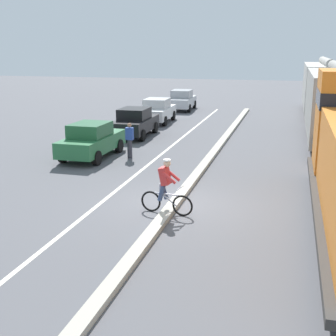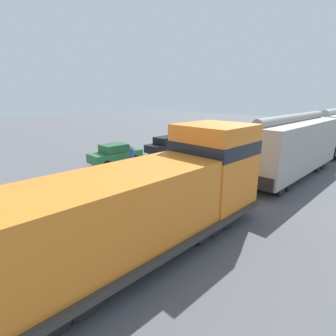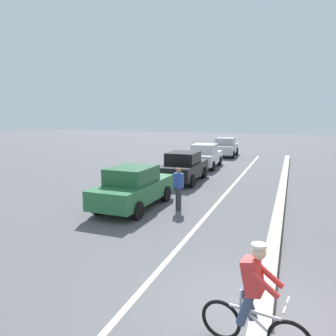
{
  "view_description": "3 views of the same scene",
  "coord_description": "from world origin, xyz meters",
  "px_view_note": "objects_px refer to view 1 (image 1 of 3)",
  "views": [
    {
      "loc": [
        3.44,
        -13.95,
        4.96
      ],
      "look_at": [
        -0.08,
        -0.61,
        1.37
      ],
      "focal_mm": 50.0,
      "sensor_mm": 36.0,
      "label": 1
    },
    {
      "loc": [
        12.05,
        -5.92,
        5.38
      ],
      "look_at": [
        2.85,
        3.26,
        1.72
      ],
      "focal_mm": 28.0,
      "sensor_mm": 36.0,
      "label": 2
    },
    {
      "loc": [
        0.34,
        -5.59,
        3.56
      ],
      "look_at": [
        -4.9,
        8.13,
        1.19
      ],
      "focal_mm": 35.0,
      "sensor_mm": 36.0,
      "label": 3
    }
  ],
  "objects_px": {
    "parked_car_green": "(92,140)",
    "parked_car_silver": "(182,100)",
    "hopper_car_middle": "(324,86)",
    "parked_car_white": "(157,111)",
    "cyclist": "(166,188)",
    "pedestrian_by_cars": "(130,140)",
    "parked_car_black": "(135,122)"
  },
  "relations": [
    {
      "from": "parked_car_white",
      "to": "pedestrian_by_cars",
      "type": "xyz_separation_m",
      "value": [
        1.65,
        -10.28,
        0.03
      ]
    },
    {
      "from": "parked_car_green",
      "to": "parked_car_black",
      "type": "xyz_separation_m",
      "value": [
        0.23,
        5.52,
        0.0
      ]
    },
    {
      "from": "parked_car_white",
      "to": "parked_car_silver",
      "type": "xyz_separation_m",
      "value": [
        0.14,
        6.68,
        0.0
      ]
    },
    {
      "from": "parked_car_green",
      "to": "pedestrian_by_cars",
      "type": "relative_size",
      "value": 2.61
    },
    {
      "from": "parked_car_white",
      "to": "pedestrian_by_cars",
      "type": "bearing_deg",
      "value": -80.9
    },
    {
      "from": "parked_car_green",
      "to": "cyclist",
      "type": "distance_m",
      "value": 8.26
    },
    {
      "from": "parked_car_green",
      "to": "parked_car_white",
      "type": "distance_m",
      "value": 10.64
    },
    {
      "from": "cyclist",
      "to": "pedestrian_by_cars",
      "type": "bearing_deg",
      "value": 117.59
    },
    {
      "from": "parked_car_black",
      "to": "pedestrian_by_cars",
      "type": "relative_size",
      "value": 2.61
    },
    {
      "from": "hopper_car_middle",
      "to": "parked_car_black",
      "type": "distance_m",
      "value": 16.48
    },
    {
      "from": "hopper_car_middle",
      "to": "pedestrian_by_cars",
      "type": "bearing_deg",
      "value": -117.98
    },
    {
      "from": "hopper_car_middle",
      "to": "parked_car_white",
      "type": "bearing_deg",
      "value": -146.48
    },
    {
      "from": "parked_car_white",
      "to": "parked_car_silver",
      "type": "height_order",
      "value": "same"
    },
    {
      "from": "parked_car_white",
      "to": "cyclist",
      "type": "xyz_separation_m",
      "value": [
        5.17,
        -17.02,
        0.0
      ]
    },
    {
      "from": "parked_car_white",
      "to": "pedestrian_by_cars",
      "type": "height_order",
      "value": "same"
    },
    {
      "from": "hopper_car_middle",
      "to": "parked_car_silver",
      "type": "xyz_separation_m",
      "value": [
        -10.83,
        -0.58,
        -1.26
      ]
    },
    {
      "from": "parked_car_green",
      "to": "hopper_car_middle",
      "type": "bearing_deg",
      "value": 58.35
    },
    {
      "from": "hopper_car_middle",
      "to": "cyclist",
      "type": "xyz_separation_m",
      "value": [
        -5.8,
        -24.29,
        -1.26
      ]
    },
    {
      "from": "parked_car_green",
      "to": "pedestrian_by_cars",
      "type": "xyz_separation_m",
      "value": [
        1.71,
        0.36,
        0.03
      ]
    },
    {
      "from": "parked_car_green",
      "to": "parked_car_black",
      "type": "distance_m",
      "value": 5.52
    },
    {
      "from": "parked_car_white",
      "to": "parked_car_silver",
      "type": "relative_size",
      "value": 1.0
    },
    {
      "from": "hopper_car_middle",
      "to": "parked_car_silver",
      "type": "height_order",
      "value": "hopper_car_middle"
    },
    {
      "from": "parked_car_white",
      "to": "parked_car_silver",
      "type": "distance_m",
      "value": 6.68
    },
    {
      "from": "hopper_car_middle",
      "to": "cyclist",
      "type": "bearing_deg",
      "value": -103.43
    },
    {
      "from": "parked_car_silver",
      "to": "hopper_car_middle",
      "type": "bearing_deg",
      "value": 3.08
    },
    {
      "from": "parked_car_white",
      "to": "hopper_car_middle",
      "type": "bearing_deg",
      "value": 33.52
    },
    {
      "from": "parked_car_black",
      "to": "hopper_car_middle",
      "type": "bearing_deg",
      "value": 48.9
    },
    {
      "from": "hopper_car_middle",
      "to": "parked_car_black",
      "type": "bearing_deg",
      "value": -131.1
    },
    {
      "from": "pedestrian_by_cars",
      "to": "parked_car_green",
      "type": "bearing_deg",
      "value": -168.21
    },
    {
      "from": "parked_car_green",
      "to": "parked_car_silver",
      "type": "distance_m",
      "value": 17.32
    },
    {
      "from": "pedestrian_by_cars",
      "to": "parked_car_silver",
      "type": "bearing_deg",
      "value": 95.06
    },
    {
      "from": "parked_car_green",
      "to": "cyclist",
      "type": "height_order",
      "value": "cyclist"
    }
  ]
}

